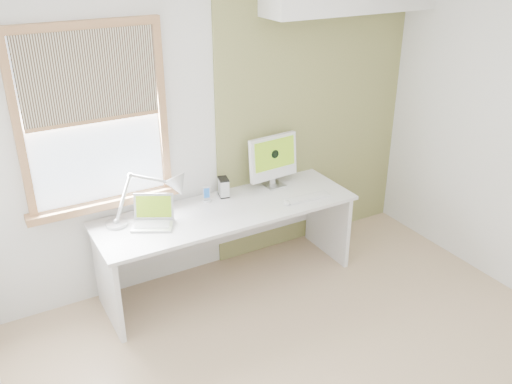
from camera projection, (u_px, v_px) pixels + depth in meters
room at (343, 212)px, 3.27m from camera, size 4.04×3.54×2.64m
accent_wall at (313, 112)px, 5.08m from camera, size 2.00×0.02×2.60m
window at (94, 121)px, 4.06m from camera, size 1.20×0.14×1.42m
desk at (224, 226)px, 4.69m from camera, size 2.20×0.70×0.73m
desk_lamp at (166, 191)px, 4.36m from camera, size 0.73×0.29×0.42m
laptop at (153, 217)px, 4.31m from camera, size 0.40×0.37×0.22m
phone_dock at (207, 197)px, 4.66m from camera, size 0.08×0.08×0.14m
external_drive at (223, 187)px, 4.75m from camera, size 0.11×0.14×0.17m
imac at (273, 158)px, 4.87m from camera, size 0.48×0.17×0.47m
keyboard at (308, 198)px, 4.73m from camera, size 0.41×0.14×0.02m
mouse at (287, 203)px, 4.63m from camera, size 0.09×0.11×0.03m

